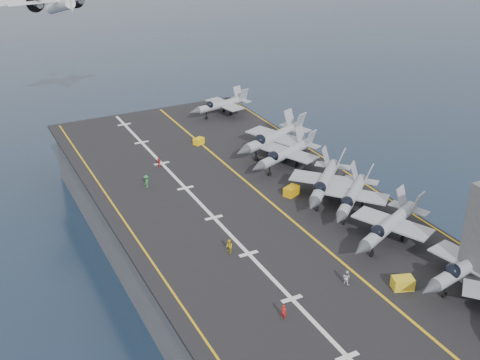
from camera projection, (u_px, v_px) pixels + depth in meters
name	position (u px, v px, depth m)	size (l,w,h in m)	color
ground	(252.00, 271.00, 87.74)	(500.00, 500.00, 0.00)	#142135
hull	(253.00, 241.00, 85.56)	(36.00, 90.00, 10.00)	#56595E
flight_deck	(253.00, 209.00, 83.29)	(38.00, 92.00, 0.40)	black
foul_line	(272.00, 203.00, 84.43)	(0.35, 90.00, 0.02)	gold
landing_centerline	(214.00, 218.00, 80.74)	(0.50, 90.00, 0.02)	silver
deck_edge_port	(135.00, 237.00, 76.23)	(0.25, 90.00, 0.02)	gold
deck_edge_stbd	(361.00, 181.00, 90.78)	(0.25, 90.00, 0.02)	gold
fighter_jet_1	(469.00, 264.00, 66.22)	(16.36, 12.47, 5.12)	gray
fighter_jet_2	(390.00, 224.00, 74.08)	(17.60, 15.06, 5.16)	gray
fighter_jet_3	(352.00, 195.00, 81.43)	(16.86, 16.26, 4.90)	#A1ABB3
fighter_jet_4	(325.00, 180.00, 85.02)	(18.10, 17.89, 5.30)	#98A0A7
fighter_jet_5	(286.00, 153.00, 94.36)	(16.99, 14.31, 5.02)	gray
fighter_jet_6	(274.00, 136.00, 99.75)	(19.09, 16.07, 5.64)	#97A0A6
fighter_jet_8	(222.00, 104.00, 116.53)	(14.87, 11.47, 4.62)	gray
tow_cart_a	(403.00, 283.00, 66.18)	(2.66, 2.17, 1.38)	gold
tow_cart_b	(291.00, 191.00, 86.46)	(2.61, 2.22, 1.33)	#D2990B
tow_cart_c	(199.00, 141.00, 103.93)	(2.13, 1.82, 1.08)	yellow
crew_1	(283.00, 312.00, 61.40)	(1.18, 1.24, 1.73)	#B21919
crew_2	(229.00, 246.00, 72.58)	(0.87, 1.18, 1.82)	yellow
crew_3	(146.00, 181.00, 88.62)	(1.31, 1.40, 1.95)	#257F36
crew_4	(159.00, 162.00, 95.33)	(1.07, 1.16, 1.61)	red
crew_7	(346.00, 277.00, 66.83)	(1.08, 1.25, 1.75)	silver
transport_plane	(60.00, 6.00, 121.23)	(22.29, 16.53, 4.90)	#BBBDBF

